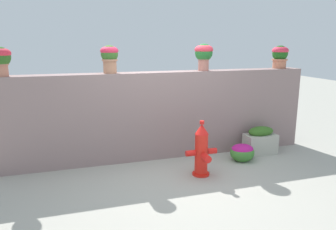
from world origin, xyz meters
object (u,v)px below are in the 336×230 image
Objects in this scene: potted_plant_3 at (280,55)px; planter_box at (260,141)px; potted_plant_0 at (0,58)px; fire_hydrant at (202,151)px; flower_bush_left at (242,152)px; potted_plant_2 at (204,53)px; potted_plant_1 at (110,56)px.

potted_plant_3 is 1.71m from planter_box.
potted_plant_0 is 4.86m from potted_plant_3.
potted_plant_3 is 2.68m from fire_hydrant.
flower_bush_left is (0.93, 0.37, -0.23)m from fire_hydrant.
potted_plant_2 is 1.61m from potted_plant_3.
flower_bush_left is at bearing 21.70° from fire_hydrant.
potted_plant_2 is at bearing 158.30° from planter_box.
potted_plant_1 is at bearing 1.02° from potted_plant_0.
planter_box is at bearing 22.71° from fire_hydrant.
planter_box reaches higher than flower_bush_left.
planter_box is (1.43, 0.60, -0.14)m from fire_hydrant.
potted_plant_1 is at bearing 140.61° from fire_hydrant.
potted_plant_1 is 3.26m from potted_plant_3.
fire_hydrant is 1.49× the size of planter_box.
planter_box is at bearing 24.56° from flower_bush_left.
potted_plant_2 is 1.91m from planter_box.
potted_plant_2 reaches higher than flower_bush_left.
fire_hydrant is (2.82, -0.97, -1.41)m from potted_plant_0.
potted_plant_1 is 0.52× the size of fire_hydrant.
potted_plant_0 is at bearing 174.94° from planter_box.
potted_plant_0 is 0.93× the size of potted_plant_2.
potted_plant_0 reaches higher than potted_plant_3.
planter_box is (-0.61, -0.44, -1.53)m from potted_plant_3.
planter_box is (1.00, -0.40, -1.58)m from potted_plant_2.
potted_plant_2 reaches higher than planter_box.
potted_plant_0 is at bearing -179.20° from potted_plant_3.
potted_plant_0 is 4.54m from planter_box.
flower_bush_left is (-1.11, -0.67, -1.62)m from potted_plant_3.
potted_plant_1 is 0.96× the size of potted_plant_2.
fire_hydrant reaches higher than planter_box.
fire_hydrant is (-0.43, -1.00, -1.44)m from potted_plant_2.
potted_plant_2 is 0.81× the size of planter_box.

